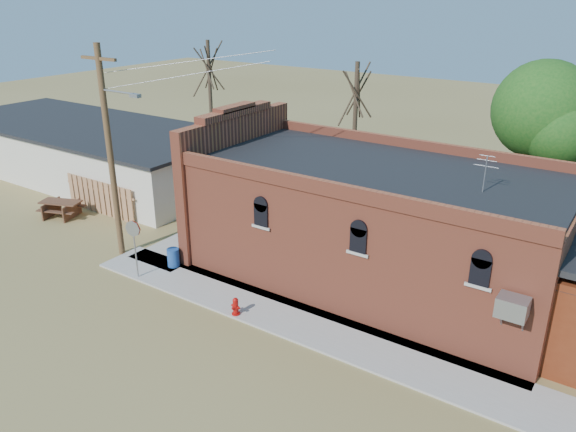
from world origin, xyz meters
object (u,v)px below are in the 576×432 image
Objects in this scene: fire_hydrant at (236,306)px; stop_sign at (133,234)px; brick_bar at (368,222)px; trash_barrel at (173,257)px; picnic_table at (61,207)px; utility_pole at (110,149)px.

stop_sign reaches higher than fire_hydrant.
stop_sign is (-5.09, 0.00, 1.55)m from fire_hydrant.
brick_bar reaches higher than trash_barrel.
trash_barrel is at bearing -26.77° from picnic_table.
brick_bar is 9.28m from stop_sign.
trash_barrel is (0.52, 1.50, -1.49)m from stop_sign.
picnic_table is (-15.81, -3.09, -1.78)m from brick_bar.
fire_hydrant is 0.27× the size of picnic_table.
stop_sign is at bearing -37.01° from picnic_table.
brick_bar is at bearing 29.91° from trash_barrel.
trash_barrel is (2.84, 0.30, -4.30)m from utility_pole.
brick_bar is 21.07× the size of trash_barrel.
stop_sign is (-7.46, -5.49, -0.38)m from brick_bar.
picnic_table is at bearing 174.18° from trash_barrel.
picnic_table is (-13.44, 2.41, 0.15)m from fire_hydrant.
brick_bar is at bearing 23.69° from utility_pole.
utility_pole is (-9.79, -4.29, 2.43)m from brick_bar.
fire_hydrant is (7.41, -1.20, -4.36)m from utility_pole.
utility_pole reaches higher than stop_sign.
brick_bar is at bearing -9.89° from picnic_table.
fire_hydrant is at bearing -113.38° from brick_bar.
stop_sign is 2.18m from trash_barrel.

